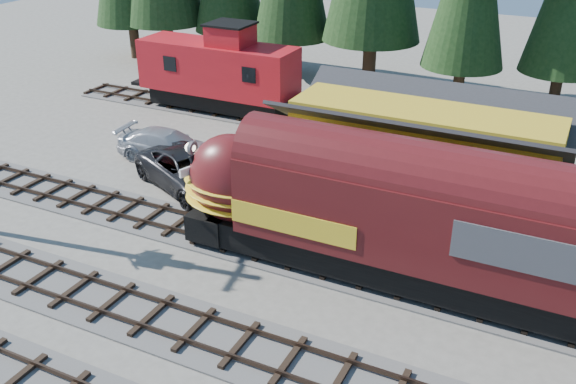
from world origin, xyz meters
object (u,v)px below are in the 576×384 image
at_px(pickup_truck_a, 190,171).
at_px(caboose, 219,72).
at_px(locomotive, 367,215).
at_px(pickup_truck_b, 168,146).
at_px(depot, 421,148).

bearing_deg(pickup_truck_a, caboose, 49.44).
bearing_deg(caboose, pickup_truck_a, -65.75).
bearing_deg(locomotive, pickup_truck_b, 156.56).
bearing_deg(depot, pickup_truck_b, -177.37).
relative_size(locomotive, pickup_truck_b, 2.86).
relative_size(locomotive, caboose, 1.57).
bearing_deg(pickup_truck_b, caboose, 7.38).
distance_m(pickup_truck_a, pickup_truck_b, 3.95).
bearing_deg(caboose, locomotive, -42.69).
height_order(depot, pickup_truck_a, depot).
xyz_separation_m(depot, caboose, (-15.42, 7.50, -0.27)).
relative_size(depot, pickup_truck_b, 2.22).
relative_size(depot, pickup_truck_a, 1.89).
distance_m(depot, pickup_truck_a, 11.27).
height_order(depot, pickup_truck_b, depot).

